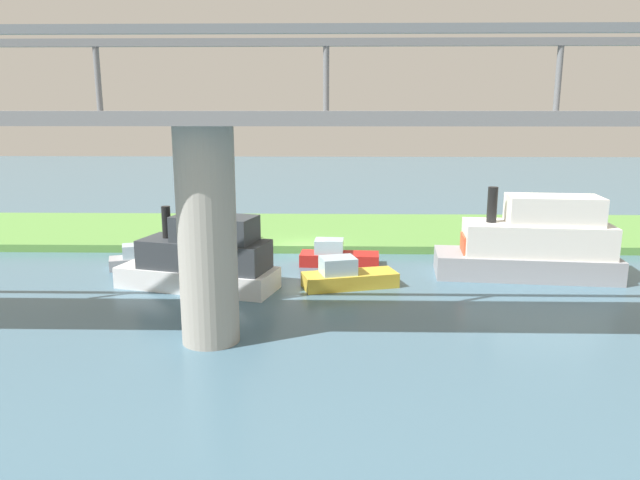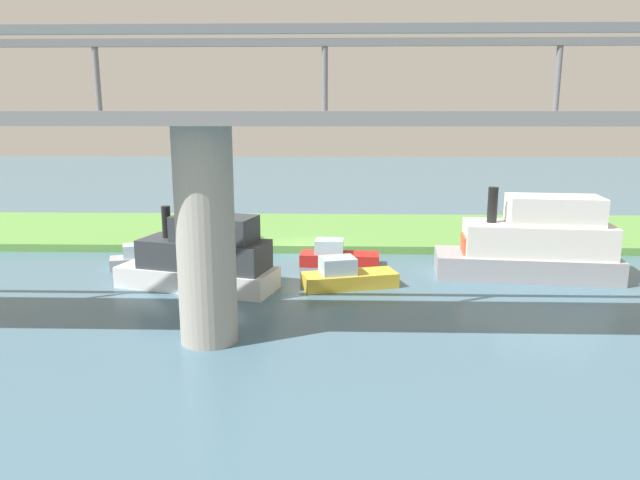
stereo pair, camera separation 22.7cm
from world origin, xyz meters
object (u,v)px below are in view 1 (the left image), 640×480
object	(u,v)px
person_on_bank	(246,228)
mooring_post	(211,234)
motorboat_white	(533,244)
houseboat_blue	(202,259)
bridge_pylon	(207,237)
pontoon_yellow	(144,259)
skiff_small	(347,276)
motorboat_red	(337,256)

from	to	relation	value
person_on_bank	mooring_post	bearing A→B (deg)	10.64
person_on_bank	motorboat_white	world-z (taller)	motorboat_white
person_on_bank	houseboat_blue	distance (m)	9.79
person_on_bank	houseboat_blue	size ratio (longest dim) A/B	0.16
bridge_pylon	pontoon_yellow	distance (m)	13.38
houseboat_blue	skiff_small	size ratio (longest dim) A/B	1.68
pontoon_yellow	mooring_post	bearing A→B (deg)	-119.43
skiff_small	person_on_bank	bearing A→B (deg)	-54.99
houseboat_blue	motorboat_red	size ratio (longest dim) A/B	1.83
motorboat_white	motorboat_red	bearing A→B (deg)	-12.07
pontoon_yellow	motorboat_red	bearing A→B (deg)	-176.34
bridge_pylon	motorboat_white	bearing A→B (deg)	-148.34
motorboat_white	motorboat_red	distance (m)	10.96
bridge_pylon	motorboat_white	world-z (taller)	bridge_pylon
houseboat_blue	skiff_small	distance (m)	7.50
motorboat_white	skiff_small	distance (m)	10.46
person_on_bank	motorboat_red	distance (m)	7.80
person_on_bank	skiff_small	world-z (taller)	person_on_bank
mooring_post	person_on_bank	bearing A→B (deg)	-169.36
motorboat_red	person_on_bank	bearing A→B (deg)	-38.78
bridge_pylon	person_on_bank	size ratio (longest dim) A/B	6.09
person_on_bank	houseboat_blue	xyz separation A→B (m)	(0.87, 9.74, 0.35)
mooring_post	pontoon_yellow	size ratio (longest dim) A/B	0.18
person_on_bank	houseboat_blue	bearing A→B (deg)	84.87
houseboat_blue	motorboat_white	bearing A→B (deg)	-171.59
houseboat_blue	pontoon_yellow	xyz separation A→B (m)	(4.35, -4.15, -1.06)
bridge_pylon	motorboat_white	size ratio (longest dim) A/B	0.85
person_on_bank	pontoon_yellow	world-z (taller)	person_on_bank
person_on_bank	motorboat_red	xyz separation A→B (m)	(-6.06, 4.87, -0.65)
bridge_pylon	pontoon_yellow	xyz separation A→B (m)	(6.22, -11.24, -3.74)
person_on_bank	pontoon_yellow	size ratio (longest dim) A/B	0.32
bridge_pylon	skiff_small	xyz separation A→B (m)	(-5.56, -7.48, -3.65)
person_on_bank	skiff_small	distance (m)	11.44
bridge_pylon	motorboat_red	size ratio (longest dim) A/B	1.80
motorboat_red	skiff_small	size ratio (longest dim) A/B	0.92
motorboat_white	houseboat_blue	bearing A→B (deg)	8.41
bridge_pylon	mooring_post	size ratio (longest dim) A/B	10.86
pontoon_yellow	skiff_small	size ratio (longest dim) A/B	0.85
mooring_post	motorboat_white	size ratio (longest dim) A/B	0.08
skiff_small	mooring_post	bearing A→B (deg)	-45.17
houseboat_blue	skiff_small	xyz separation A→B (m)	(-7.43, -0.39, -0.97)
bridge_pylon	houseboat_blue	distance (m)	7.81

